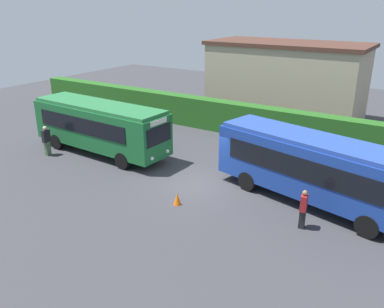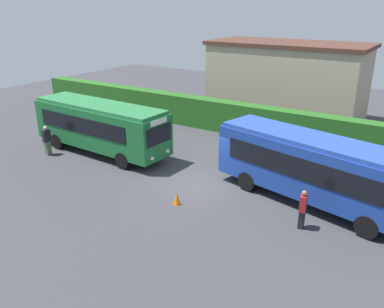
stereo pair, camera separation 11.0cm
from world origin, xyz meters
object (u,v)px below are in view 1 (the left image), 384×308
at_px(bus_green, 100,125).
at_px(person_center, 122,122).
at_px(bus_blue, 316,167).
at_px(traffic_cone, 177,199).
at_px(person_far, 303,208).
at_px(person_right, 142,130).
at_px(person_left, 46,140).

height_order(bus_green, person_center, bus_green).
relative_size(bus_blue, traffic_cone, 17.03).
bearing_deg(traffic_cone, bus_green, 158.65).
distance_m(bus_green, person_far, 13.85).
height_order(bus_green, person_far, bus_green).
bearing_deg(person_right, bus_blue, -161.89).
distance_m(bus_blue, person_far, 2.65).
relative_size(person_right, person_far, 0.93).
xyz_separation_m(bus_blue, person_center, (-14.90, 3.09, -0.97)).
bearing_deg(person_left, person_far, -0.54).
relative_size(bus_green, person_center, 5.63).
xyz_separation_m(bus_green, person_center, (-1.51, 3.58, -0.95)).
bearing_deg(bus_green, person_left, -138.57).
relative_size(person_left, traffic_cone, 3.16).
relative_size(bus_green, person_far, 5.50).
bearing_deg(bus_blue, person_center, -179.05).
xyz_separation_m(bus_green, bus_blue, (13.39, 0.49, 0.02)).
xyz_separation_m(bus_green, person_right, (0.84, 3.01, -1.00)).
bearing_deg(person_right, person_center, 15.83).
bearing_deg(traffic_cone, person_far, 11.67).
relative_size(bus_blue, person_center, 5.94).
bearing_deg(person_far, person_left, -8.14).
xyz_separation_m(person_right, traffic_cone, (7.19, -6.15, -0.56)).
xyz_separation_m(person_far, traffic_cone, (-5.64, -1.17, -0.63)).
bearing_deg(person_left, bus_blue, 8.22).
bearing_deg(bus_blue, traffic_cone, -133.21).
distance_m(bus_blue, person_left, 16.21).
bearing_deg(person_right, bus_green, 103.84).
height_order(person_right, traffic_cone, person_right).
bearing_deg(person_right, person_far, -171.75).
bearing_deg(person_right, traffic_cone, 168.94).
xyz_separation_m(person_right, person_far, (12.84, -4.98, 0.07)).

